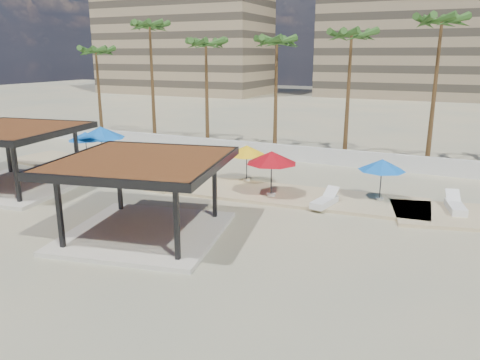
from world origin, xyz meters
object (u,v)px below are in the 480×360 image
at_px(umbrella_a, 85,136).
at_px(lounger_b, 325,201).
at_px(pavilion_west, 11,152).
at_px(pavilion_central, 143,190).
at_px(lounger_a, 153,172).
at_px(lounger_c, 455,206).
at_px(umbrella_c, 272,158).

xyz_separation_m(umbrella_a, lounger_b, (18.58, -2.51, -1.74)).
height_order(pavilion_west, lounger_b, pavilion_west).
xyz_separation_m(pavilion_central, lounger_a, (-5.63, 8.51, -1.72)).
xyz_separation_m(pavilion_west, lounger_c, (24.39, 6.25, -1.85)).
xyz_separation_m(lounger_a, lounger_c, (18.26, 0.59, -0.01)).
distance_m(lounger_a, lounger_c, 18.27).
height_order(umbrella_c, lounger_b, umbrella_c).
relative_size(pavilion_west, lounger_a, 3.43).
distance_m(umbrella_a, lounger_a, 6.92).
distance_m(umbrella_a, lounger_c, 24.93).
bearing_deg(pavilion_central, lounger_b, 36.75).
bearing_deg(lounger_b, lounger_a, 94.45).
xyz_separation_m(umbrella_a, lounger_c, (24.86, -0.51, -1.73)).
height_order(umbrella_a, lounger_b, umbrella_a).
bearing_deg(umbrella_a, lounger_a, -9.44).
distance_m(pavilion_central, lounger_c, 15.66).
distance_m(pavilion_central, lounger_b, 9.68).
bearing_deg(lounger_c, pavilion_central, 112.87).
height_order(pavilion_central, umbrella_c, pavilion_central).
bearing_deg(umbrella_c, lounger_b, -7.04).
distance_m(umbrella_c, lounger_b, 3.79).
bearing_deg(lounger_c, pavilion_west, 91.46).
bearing_deg(lounger_b, lounger_c, -61.17).
xyz_separation_m(pavilion_central, umbrella_c, (3.15, 7.50, 0.26)).
height_order(umbrella_c, lounger_a, umbrella_c).
xyz_separation_m(umbrella_c, lounger_b, (3.20, -0.40, -2.00)).
bearing_deg(lounger_b, umbrella_a, 93.48).
height_order(pavilion_west, umbrella_c, pavilion_west).
relative_size(pavilion_central, umbrella_a, 2.47).
relative_size(umbrella_c, lounger_c, 1.33).
relative_size(pavilion_central, lounger_b, 3.68).
relative_size(pavilion_central, lounger_a, 3.35).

